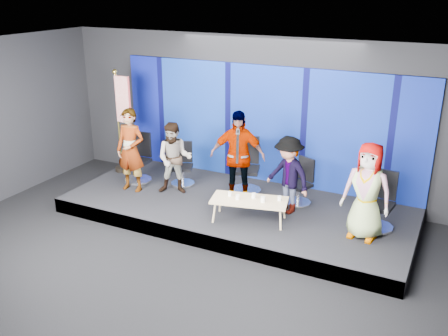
{
  "coord_description": "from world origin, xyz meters",
  "views": [
    {
      "loc": [
        3.9,
        -5.96,
        4.54
      ],
      "look_at": [
        -0.24,
        2.4,
        1.06
      ],
      "focal_mm": 40.0,
      "sensor_mm": 36.0,
      "label": 1
    }
  ],
  "objects": [
    {
      "name": "room_walls",
      "position": [
        0.0,
        0.0,
        2.43
      ],
      "size": [
        10.02,
        8.02,
        3.51
      ],
      "color": "black",
      "rests_on": "ground"
    },
    {
      "name": "backdrop",
      "position": [
        0.0,
        3.95,
        1.6
      ],
      "size": [
        7.0,
        0.08,
        2.6
      ],
      "primitive_type": "cube",
      "color": "#080A62",
      "rests_on": "riser"
    },
    {
      "name": "ground",
      "position": [
        0.0,
        0.0,
        0.0
      ],
      "size": [
        10.0,
        10.0,
        0.0
      ],
      "primitive_type": "plane",
      "color": "black",
      "rests_on": "ground"
    },
    {
      "name": "mug_b",
      "position": [
        0.35,
        1.79,
        0.78
      ],
      "size": [
        0.08,
        0.08,
        0.09
      ],
      "primitive_type": "cylinder",
      "color": "white",
      "rests_on": "coffee_table"
    },
    {
      "name": "riser",
      "position": [
        0.0,
        2.5,
        0.15
      ],
      "size": [
        7.0,
        3.0,
        0.3
      ],
      "primitive_type": "cube",
      "color": "black",
      "rests_on": "ground"
    },
    {
      "name": "chair_e",
      "position": [
        2.78,
        2.67,
        0.65
      ],
      "size": [
        0.68,
        0.68,
        1.08
      ],
      "rotation": [
        0.0,
        0.0,
        -0.12
      ],
      "color": "silver",
      "rests_on": "riser"
    },
    {
      "name": "chair_d",
      "position": [
        1.15,
        3.07,
        0.61
      ],
      "size": [
        0.7,
        0.7,
        0.95
      ],
      "rotation": [
        0.0,
        0.0,
        -0.38
      ],
      "color": "silver",
      "rests_on": "riser"
    },
    {
      "name": "mug_e",
      "position": [
        1.07,
        2.09,
        0.78
      ],
      "size": [
        0.07,
        0.07,
        0.09
      ],
      "primitive_type": "cylinder",
      "color": "white",
      "rests_on": "coffee_table"
    },
    {
      "name": "mug_d",
      "position": [
        0.82,
        1.88,
        0.79
      ],
      "size": [
        0.09,
        0.09,
        0.11
      ],
      "primitive_type": "cylinder",
      "color": "white",
      "rests_on": "coffee_table"
    },
    {
      "name": "mug_c",
      "position": [
        0.59,
        1.98,
        0.79
      ],
      "size": [
        0.08,
        0.08,
        0.1
      ],
      "primitive_type": "cylinder",
      "color": "white",
      "rests_on": "coffee_table"
    },
    {
      "name": "coffee_table",
      "position": [
        0.54,
        1.89,
        0.7
      ],
      "size": [
        1.52,
        0.9,
        0.44
      ],
      "rotation": [
        0.0,
        0.0,
        0.23
      ],
      "color": "tan",
      "rests_on": "riser"
    },
    {
      "name": "flag_stand",
      "position": [
        -3.13,
        2.95,
        1.58
      ],
      "size": [
        0.55,
        0.32,
        2.42
      ],
      "rotation": [
        0.0,
        0.0,
        -0.07
      ],
      "color": "black",
      "rests_on": "riser"
    },
    {
      "name": "chair_c",
      "position": [
        -0.09,
        3.17,
        0.69
      ],
      "size": [
        0.83,
        0.83,
        1.17
      ],
      "rotation": [
        0.0,
        0.0,
        0.3
      ],
      "color": "silver",
      "rests_on": "riser"
    },
    {
      "name": "panelist_a",
      "position": [
        -2.33,
        2.16,
        1.2
      ],
      "size": [
        0.68,
        0.47,
        1.8
      ],
      "primitive_type": "imported",
      "rotation": [
        0.0,
        0.0,
        0.06
      ],
      "color": "black",
      "rests_on": "riser"
    },
    {
      "name": "chair_a",
      "position": [
        -2.5,
        2.63,
        0.66
      ],
      "size": [
        0.66,
        0.66,
        1.11
      ],
      "rotation": [
        0.0,
        0.0,
        0.06
      ],
      "color": "silver",
      "rests_on": "riser"
    },
    {
      "name": "mug_a",
      "position": [
        0.15,
        1.86,
        0.78
      ],
      "size": [
        0.07,
        0.07,
        0.09
      ],
      "primitive_type": "cylinder",
      "color": "white",
      "rests_on": "coffee_table"
    },
    {
      "name": "panelist_b",
      "position": [
        -1.41,
        2.42,
        1.07
      ],
      "size": [
        0.92,
        0.82,
        1.55
      ],
      "primitive_type": "imported",
      "rotation": [
        0.0,
        0.0,
        0.38
      ],
      "color": "black",
      "rests_on": "riser"
    },
    {
      "name": "panelist_c",
      "position": [
        -0.07,
        2.66,
        1.25
      ],
      "size": [
        1.2,
        0.77,
        1.9
      ],
      "primitive_type": "imported",
      "rotation": [
        0.0,
        0.0,
        0.3
      ],
      "color": "black",
      "rests_on": "riser"
    },
    {
      "name": "chair_b",
      "position": [
        -1.51,
        2.91,
        0.61
      ],
      "size": [
        0.7,
        0.7,
        0.95
      ],
      "rotation": [
        0.0,
        0.0,
        0.38
      ],
      "color": "silver",
      "rests_on": "riser"
    },
    {
      "name": "panelist_d",
      "position": [
        1.05,
        2.58,
        1.07
      ],
      "size": [
        1.14,
        0.9,
        1.54
      ],
      "primitive_type": "imported",
      "rotation": [
        0.0,
        0.0,
        -0.38
      ],
      "color": "black",
      "rests_on": "riser"
    },
    {
      "name": "panelist_e",
      "position": [
        2.61,
        2.2,
        1.17
      ],
      "size": [
        0.91,
        0.65,
        1.74
      ],
      "primitive_type": "imported",
      "rotation": [
        0.0,
        0.0,
        -0.12
      ],
      "color": "black",
      "rests_on": "riser"
    }
  ]
}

